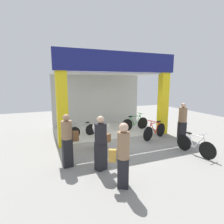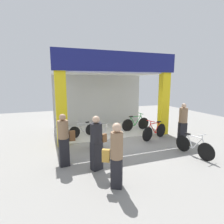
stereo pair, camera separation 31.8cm
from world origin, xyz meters
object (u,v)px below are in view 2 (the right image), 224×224
(sandwich_board_sign, at_px, (99,137))
(pedestrian_2, at_px, (97,142))
(pedestrian_3, at_px, (116,155))
(bicycle_inside_1, at_px, (136,124))
(pedestrian_0, at_px, (64,140))
(bicycle_parked_0, at_px, (155,131))
(bicycle_inside_0, at_px, (83,130))
(bicycle_parked_1, at_px, (194,146))
(pedestrian_1, at_px, (183,121))

(sandwich_board_sign, xyz_separation_m, pedestrian_2, (-0.57, -1.68, 0.39))
(pedestrian_3, bearing_deg, pedestrian_2, 100.64)
(sandwich_board_sign, bearing_deg, bicycle_inside_1, 35.63)
(bicycle_inside_1, xyz_separation_m, pedestrian_0, (-4.07, -2.97, 0.50))
(bicycle_inside_1, height_order, pedestrian_2, pedestrian_2)
(bicycle_parked_0, bearing_deg, pedestrian_2, -150.14)
(bicycle_inside_1, distance_m, sandwich_board_sign, 3.21)
(bicycle_parked_0, relative_size, pedestrian_0, 0.94)
(bicycle_inside_0, bearing_deg, bicycle_inside_1, 3.03)
(bicycle_inside_1, distance_m, pedestrian_3, 5.53)
(pedestrian_2, bearing_deg, bicycle_parked_1, -3.47)
(bicycle_inside_1, distance_m, bicycle_parked_0, 1.66)
(bicycle_inside_1, xyz_separation_m, pedestrian_3, (-2.97, -4.63, 0.49))
(bicycle_inside_0, xyz_separation_m, bicycle_inside_1, (2.93, 0.16, 0.05))
(sandwich_board_sign, height_order, pedestrian_0, pedestrian_0)
(pedestrian_1, bearing_deg, pedestrian_2, -161.99)
(bicycle_parked_1, relative_size, pedestrian_1, 0.94)
(pedestrian_2, relative_size, pedestrian_3, 0.99)
(pedestrian_0, bearing_deg, pedestrian_3, -56.69)
(bicycle_inside_0, relative_size, pedestrian_3, 0.83)
(bicycle_parked_1, bearing_deg, pedestrian_3, -165.45)
(pedestrian_1, bearing_deg, bicycle_inside_0, 155.66)
(bicycle_parked_1, bearing_deg, bicycle_inside_1, 95.64)
(bicycle_inside_0, distance_m, sandwich_board_sign, 1.75)
(bicycle_inside_0, xyz_separation_m, pedestrian_1, (4.27, -1.93, 0.55))
(bicycle_inside_0, height_order, bicycle_parked_0, bicycle_parked_0)
(bicycle_inside_0, height_order, bicycle_inside_1, bicycle_inside_1)
(pedestrian_1, relative_size, pedestrian_3, 0.99)
(bicycle_parked_0, bearing_deg, pedestrian_0, -162.68)
(pedestrian_2, height_order, pedestrian_3, pedestrian_3)
(bicycle_inside_1, xyz_separation_m, pedestrian_2, (-3.18, -3.55, 0.50))
(sandwich_board_sign, xyz_separation_m, pedestrian_3, (-0.37, -2.77, 0.39))
(pedestrian_0, bearing_deg, sandwich_board_sign, 36.89)
(bicycle_parked_0, distance_m, pedestrian_0, 4.42)
(bicycle_inside_0, distance_m, pedestrian_1, 4.71)
(bicycle_parked_1, height_order, sandwich_board_sign, sandwich_board_sign)
(pedestrian_0, bearing_deg, bicycle_inside_1, 36.09)
(bicycle_inside_1, distance_m, pedestrian_0, 5.06)
(pedestrian_3, bearing_deg, bicycle_inside_0, 89.50)
(bicycle_parked_0, bearing_deg, pedestrian_1, -19.35)
(bicycle_parked_0, xyz_separation_m, pedestrian_1, (1.21, -0.43, 0.50))
(bicycle_inside_0, xyz_separation_m, bicycle_parked_1, (3.30, -3.61, 0.03))
(bicycle_parked_0, xyz_separation_m, pedestrian_2, (-3.30, -1.89, 0.51))
(pedestrian_0, relative_size, pedestrian_3, 1.00)
(bicycle_inside_1, bearing_deg, sandwich_board_sign, -144.37)
(bicycle_inside_0, bearing_deg, pedestrian_3, -90.50)
(bicycle_inside_1, relative_size, sandwich_board_sign, 1.75)
(pedestrian_2, bearing_deg, bicycle_inside_0, 85.91)
(sandwich_board_sign, bearing_deg, pedestrian_2, -108.73)
(sandwich_board_sign, distance_m, pedestrian_3, 2.82)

